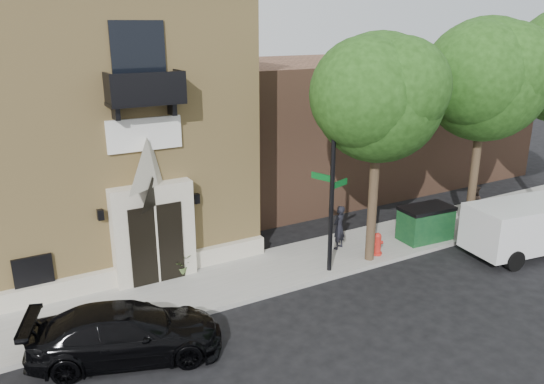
# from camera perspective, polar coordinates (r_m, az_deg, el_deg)

# --- Properties ---
(ground) EXTENTS (120.00, 120.00, 0.00)m
(ground) POSITION_cam_1_polar(r_m,az_deg,el_deg) (16.07, -5.64, -12.72)
(ground) COLOR black
(ground) RESTS_ON ground
(sidewalk) EXTENTS (42.00, 3.00, 0.15)m
(sidewalk) POSITION_cam_1_polar(r_m,az_deg,el_deg) (17.59, -4.69, -9.55)
(sidewalk) COLOR gray
(sidewalk) RESTS_ON ground
(church) EXTENTS (12.20, 11.01, 9.30)m
(church) POSITION_cam_1_polar(r_m,az_deg,el_deg) (21.12, -22.67, 6.87)
(church) COLOR tan
(church) RESTS_ON ground
(neighbour_building) EXTENTS (18.00, 8.00, 6.40)m
(neighbour_building) POSITION_cam_1_polar(r_m,az_deg,el_deg) (28.33, 9.03, 7.51)
(neighbour_building) COLOR brown
(neighbour_building) RESTS_ON ground
(street_tree_left) EXTENTS (4.97, 4.38, 7.77)m
(street_tree_left) POSITION_cam_1_polar(r_m,az_deg,el_deg) (17.57, 11.73, 10.00)
(street_tree_left) COLOR #38281C
(street_tree_left) RESTS_ON sidewalk
(street_tree_mid) EXTENTS (5.21, 4.64, 8.25)m
(street_tree_mid) POSITION_cam_1_polar(r_m,az_deg,el_deg) (21.16, 22.25, 11.23)
(street_tree_mid) COLOR #38281C
(street_tree_mid) RESTS_ON sidewalk
(black_sedan) EXTENTS (5.14, 3.33, 1.38)m
(black_sedan) POSITION_cam_1_polar(r_m,az_deg,el_deg) (14.26, -15.40, -14.37)
(black_sedan) COLOR black
(black_sedan) RESTS_ON ground
(cargo_van) EXTENTS (5.08, 2.58, 1.98)m
(cargo_van) POSITION_cam_1_polar(r_m,az_deg,el_deg) (21.58, 26.35, -3.16)
(cargo_van) COLOR silver
(cargo_van) RESTS_ON ground
(street_sign) EXTENTS (1.08, 0.87, 5.72)m
(street_sign) POSITION_cam_1_polar(r_m,az_deg,el_deg) (17.19, 6.46, 0.38)
(street_sign) COLOR black
(street_sign) RESTS_ON sidewalk
(fire_hydrant) EXTENTS (0.47, 0.38, 0.83)m
(fire_hydrant) POSITION_cam_1_polar(r_m,az_deg,el_deg) (19.47, 11.25, -5.48)
(fire_hydrant) COLOR #B02119
(fire_hydrant) RESTS_ON sidewalk
(dumpster) EXTENTS (2.09, 1.28, 1.32)m
(dumpster) POSITION_cam_1_polar(r_m,az_deg,el_deg) (21.16, 16.18, -3.19)
(dumpster) COLOR #0E361B
(dumpster) RESTS_ON sidewalk
(planter) EXTENTS (0.75, 0.70, 0.68)m
(planter) POSITION_cam_1_polar(r_m,az_deg,el_deg) (17.93, -9.72, -7.73)
(planter) COLOR #4F6A34
(planter) RESTS_ON sidewalk
(pedestrian_near) EXTENTS (0.71, 0.60, 1.65)m
(pedestrian_near) POSITION_cam_1_polar(r_m,az_deg,el_deg) (19.60, 7.21, -3.79)
(pedestrian_near) COLOR black
(pedestrian_near) RESTS_ON sidewalk
(pedestrian_far) EXTENTS (0.59, 0.74, 1.51)m
(pedestrian_far) POSITION_cam_1_polar(r_m,az_deg,el_deg) (23.89, 20.92, -1.07)
(pedestrian_far) COLOR black
(pedestrian_far) RESTS_ON sidewalk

